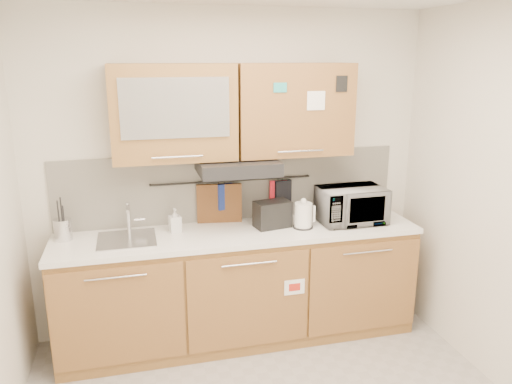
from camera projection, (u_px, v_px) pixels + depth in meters
wall_back at (231, 174)px, 4.06m from camera, size 3.20×0.00×3.20m
base_cabinet at (240, 291)px, 4.00m from camera, size 2.80×0.64×0.88m
countertop at (240, 233)px, 3.87m from camera, size 2.82×0.62×0.04m
backsplash at (232, 187)px, 4.07m from camera, size 2.80×0.02×0.56m
upper_cabinets at (234, 111)px, 3.75m from camera, size 1.82×0.37×0.70m
range_hood at (237, 166)px, 3.79m from camera, size 0.60×0.46×0.10m
sink at (127, 239)px, 3.68m from camera, size 0.42×0.40×0.26m
utensil_rail at (232, 181)px, 4.02m from camera, size 1.30×0.02×0.02m
utensil_crock at (63, 229)px, 3.66m from camera, size 0.13×0.13×0.32m
kettle at (303, 216)px, 3.91m from camera, size 0.17×0.16×0.24m
toaster at (272, 214)px, 3.93m from camera, size 0.30×0.21×0.21m
microwave at (351, 205)px, 4.04m from camera, size 0.53×0.37×0.29m
soap_bottle at (175, 220)px, 3.82m from camera, size 0.10×0.10×0.19m
cutting_board at (219, 211)px, 4.04m from camera, size 0.36×0.07×0.45m
oven_mitt at (225, 197)px, 4.02m from camera, size 0.13×0.07×0.21m
dark_pouch at (283, 194)px, 4.14m from camera, size 0.15×0.07×0.23m
pot_holder at (278, 191)px, 4.13m from camera, size 0.14×0.03×0.18m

